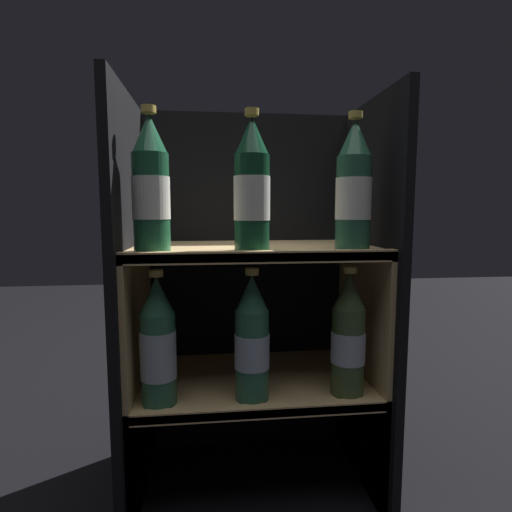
# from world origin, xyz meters

# --- Properties ---
(fridge_back_wall) EXTENTS (0.60, 0.02, 0.95)m
(fridge_back_wall) POSITION_xyz_m (0.00, 0.35, 0.47)
(fridge_back_wall) COLOR black
(fridge_back_wall) RESTS_ON ground_plane
(fridge_side_left) EXTENTS (0.02, 0.38, 0.95)m
(fridge_side_left) POSITION_xyz_m (-0.29, 0.17, 0.47)
(fridge_side_left) COLOR black
(fridge_side_left) RESTS_ON ground_plane
(fridge_side_right) EXTENTS (0.02, 0.38, 0.95)m
(fridge_side_right) POSITION_xyz_m (0.29, 0.17, 0.47)
(fridge_side_right) COLOR black
(fridge_side_right) RESTS_ON ground_plane
(shelf_lower) EXTENTS (0.56, 0.34, 0.28)m
(shelf_lower) POSITION_xyz_m (0.00, 0.16, 0.22)
(shelf_lower) COLOR tan
(shelf_lower) RESTS_ON ground_plane
(shelf_upper) EXTENTS (0.56, 0.34, 0.61)m
(shelf_upper) POSITION_xyz_m (0.00, 0.16, 0.43)
(shelf_upper) COLOR tan
(shelf_upper) RESTS_ON ground_plane
(bottle_upper_front_0) EXTENTS (0.08, 0.08, 0.29)m
(bottle_upper_front_0) POSITION_xyz_m (-0.22, 0.06, 0.73)
(bottle_upper_front_0) COLOR #1E5638
(bottle_upper_front_0) RESTS_ON shelf_upper
(bottle_upper_front_1) EXTENTS (0.08, 0.08, 0.29)m
(bottle_upper_front_1) POSITION_xyz_m (-0.02, 0.06, 0.73)
(bottle_upper_front_1) COLOR #144228
(bottle_upper_front_1) RESTS_ON shelf_upper
(bottle_upper_front_2) EXTENTS (0.08, 0.08, 0.29)m
(bottle_upper_front_2) POSITION_xyz_m (0.20, 0.06, 0.73)
(bottle_upper_front_2) COLOR #285B42
(bottle_upper_front_2) RESTS_ON shelf_upper
(bottle_lower_front_0) EXTENTS (0.08, 0.08, 0.29)m
(bottle_lower_front_0) POSITION_xyz_m (-0.22, 0.06, 0.40)
(bottle_lower_front_0) COLOR #285B42
(bottle_lower_front_0) RESTS_ON shelf_lower
(bottle_lower_front_1) EXTENTS (0.08, 0.08, 0.29)m
(bottle_lower_front_1) POSITION_xyz_m (-0.02, 0.06, 0.40)
(bottle_lower_front_1) COLOR #285B42
(bottle_lower_front_1) RESTS_ON shelf_lower
(bottle_lower_front_2) EXTENTS (0.08, 0.08, 0.29)m
(bottle_lower_front_2) POSITION_xyz_m (0.20, 0.06, 0.40)
(bottle_lower_front_2) COLOR #384C28
(bottle_lower_front_2) RESTS_ON shelf_lower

